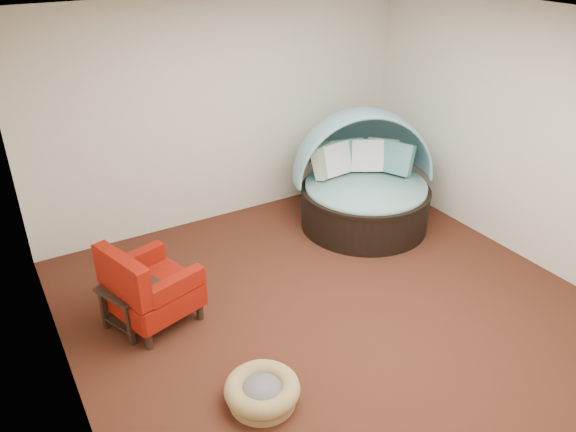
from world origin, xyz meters
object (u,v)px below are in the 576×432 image
canopy_daybed (364,173)px  pet_basket (262,391)px  side_table (132,300)px  red_armchair (148,288)px

canopy_daybed → pet_basket: canopy_daybed is taller
side_table → pet_basket: bearing=-68.1°
canopy_daybed → pet_basket: bearing=-120.4°
red_armchair → pet_basket: bearing=-89.5°
canopy_daybed → side_table: 3.28m
red_armchair → canopy_daybed: bearing=-4.7°
canopy_daybed → pet_basket: size_ratio=2.57×
pet_basket → red_armchair: 1.56m
pet_basket → side_table: bearing=111.9°
canopy_daybed → red_armchair: size_ratio=2.28×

